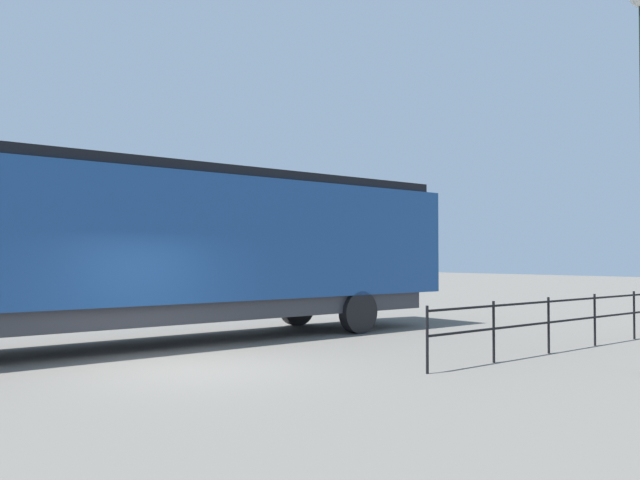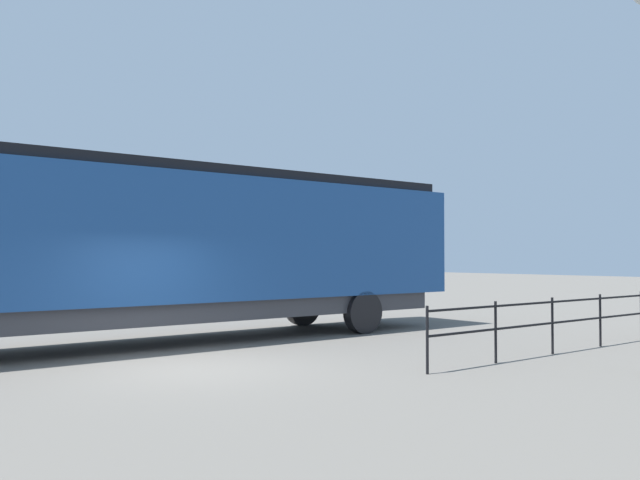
# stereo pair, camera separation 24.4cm
# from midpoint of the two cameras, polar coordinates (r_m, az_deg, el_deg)

# --- Properties ---
(ground_plane) EXTENTS (120.00, 120.00, 0.00)m
(ground_plane) POSITION_cam_midpoint_polar(r_m,az_deg,el_deg) (12.28, -10.54, -10.76)
(ground_plane) COLOR #666059
(locomotive) EXTENTS (2.93, 16.70, 4.07)m
(locomotive) POSITION_cam_midpoint_polar(r_m,az_deg,el_deg) (15.77, -12.11, -0.35)
(locomotive) COLOR navy
(locomotive) RESTS_ON ground_plane
(platform_fence) EXTENTS (0.05, 9.40, 1.16)m
(platform_fence) POSITION_cam_midpoint_polar(r_m,az_deg,el_deg) (15.35, 21.57, -5.98)
(platform_fence) COLOR black
(platform_fence) RESTS_ON ground_plane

